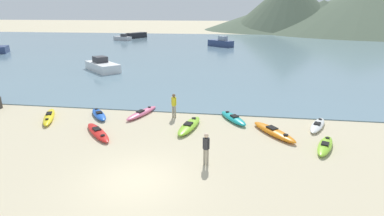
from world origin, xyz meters
TOP-DOWN VIEW (x-y plane):
  - ground_plane at (0.00, 0.00)m, footprint 400.00×400.00m
  - bay_water at (0.00, 43.45)m, footprint 160.00×70.00m
  - far_hill_left at (18.56, 103.36)m, footprint 53.56×53.56m
  - far_hill_midleft at (19.97, 96.19)m, footprint 38.58×38.58m
  - far_hill_midright at (29.95, 93.33)m, footprint 40.20×40.20m
  - far_hill_right at (42.88, 95.46)m, footprint 70.11×70.11m
  - kayak_on_sand_0 at (1.24, 5.83)m, footprint 1.33×3.21m
  - kayak_on_sand_1 at (5.98, 5.62)m, footprint 2.49×3.15m
  - kayak_on_sand_2 at (-7.72, 6.06)m, footprint 1.98×3.18m
  - kayak_on_sand_3 at (-3.62, 4.22)m, footprint 2.63×2.82m
  - kayak_on_sand_4 at (3.74, 7.51)m, footprint 2.00×2.73m
  - kayak_on_sand_5 at (8.63, 7.07)m, footprint 1.66×2.76m
  - kayak_on_sand_6 at (-2.18, 7.68)m, footprint 1.56×3.15m
  - kayak_on_sand_7 at (-4.83, 6.98)m, footprint 2.09×2.48m
  - kayak_on_sand_8 at (8.30, 4.18)m, footprint 1.55×2.65m
  - person_near_foreground at (2.63, 1.70)m, footprint 0.31×0.24m
  - person_near_waterline at (-0.01, 7.52)m, footprint 0.32×0.22m
  - moored_boat_0 at (-33.54, 33.35)m, footprint 3.04×3.72m
  - moored_boat_1 at (-20.99, 63.21)m, footprint 4.08×5.78m
  - moored_boat_2 at (-21.97, 56.25)m, footprint 4.51×2.87m
  - moored_boat_3 at (-11.12, 21.48)m, footprint 5.23×5.08m
  - moored_boat_4 at (0.74, 47.45)m, footprint 5.08×4.54m

SIDE VIEW (x-z plane):
  - ground_plane at x=0.00m, z-range 0.00..0.00m
  - bay_water at x=0.00m, z-range 0.00..0.06m
  - kayak_on_sand_3 at x=-3.62m, z-range -0.02..0.29m
  - kayak_on_sand_5 at x=8.63m, z-range -0.02..0.31m
  - kayak_on_sand_6 at x=-2.18m, z-range -0.02..0.33m
  - kayak_on_sand_8 at x=8.30m, z-range -0.02..0.33m
  - kayak_on_sand_7 at x=-4.83m, z-range -0.02..0.34m
  - kayak_on_sand_2 at x=-7.72m, z-range -0.02..0.35m
  - kayak_on_sand_4 at x=3.74m, z-range -0.02..0.36m
  - kayak_on_sand_1 at x=5.98m, z-range -0.02..0.36m
  - kayak_on_sand_0 at x=1.24m, z-range -0.02..0.36m
  - moored_boat_2 at x=-21.97m, z-range -0.16..1.30m
  - moored_boat_0 at x=-33.54m, z-range 0.06..1.10m
  - moored_boat_3 at x=-11.12m, z-range -0.17..1.37m
  - moored_boat_1 at x=-20.99m, z-range 0.06..1.32m
  - moored_boat_4 at x=0.74m, z-range -0.23..1.71m
  - person_near_foreground at x=2.63m, z-range 0.11..1.62m
  - person_near_waterline at x=-0.01m, z-range 0.11..1.69m
  - far_hill_left at x=18.56m, z-range 0.00..9.01m
  - far_hill_midright at x=29.95m, z-range 0.00..9.69m
  - far_hill_right at x=42.88m, z-range 0.00..13.62m
  - far_hill_midleft at x=19.97m, z-range 0.00..16.78m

